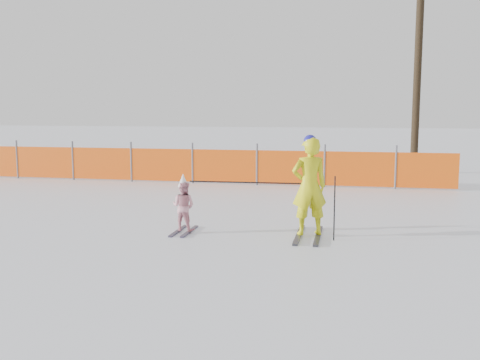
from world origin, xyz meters
TOP-DOWN VIEW (x-y plane):
  - ground at (0.00, 0.00)m, footprint 120.00×120.00m
  - adult at (1.22, 0.62)m, footprint 0.74×1.47m
  - child at (-1.06, 0.51)m, footprint 0.49×0.94m
  - ski_poles at (0.65, 0.51)m, footprint 2.63×0.22m
  - safety_fence at (-3.02, 6.90)m, footprint 15.73×0.06m
  - tree_trunks at (5.63, 10.90)m, footprint 3.87×0.40m

SIDE VIEW (x-z plane):
  - ground at x=0.00m, z-range 0.00..0.00m
  - child at x=-1.06m, z-range -0.05..1.04m
  - safety_fence at x=-3.02m, z-range -0.07..1.18m
  - ski_poles at x=0.65m, z-range 0.25..1.37m
  - adult at x=1.22m, z-range 0.00..1.81m
  - tree_trunks at x=5.63m, z-range -0.29..6.01m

